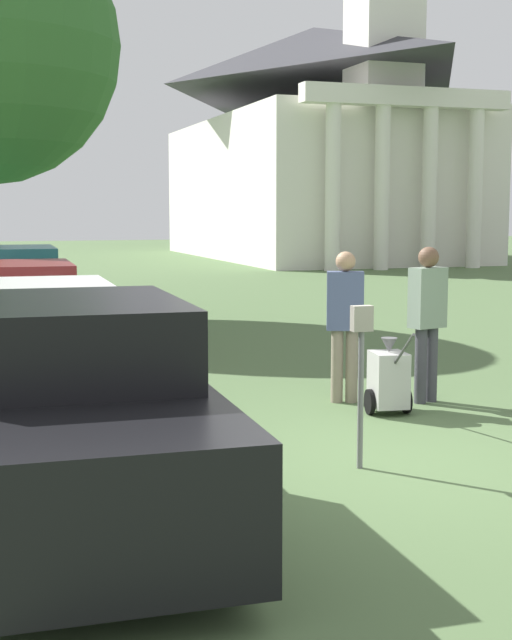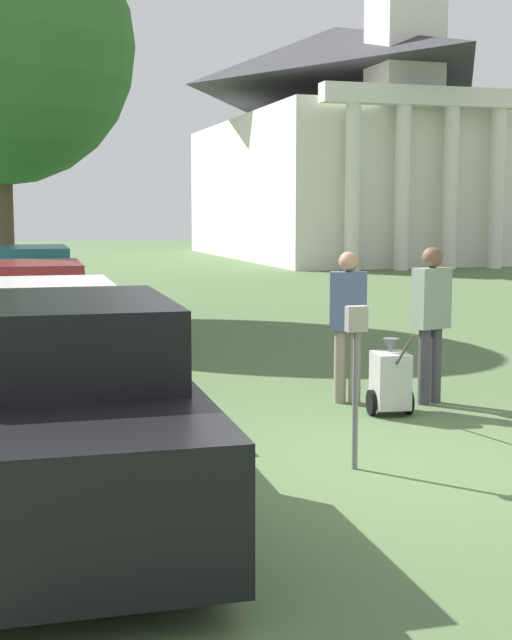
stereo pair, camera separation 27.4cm
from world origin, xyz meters
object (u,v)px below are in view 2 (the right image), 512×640
Objects in this scene: parked_car_teal at (20,294)px; parking_meter at (356,357)px; parked_car_black at (62,410)px; church at (338,140)px; person_supervisor at (431,314)px; parked_car_white at (39,351)px; parked_car_maroon at (26,314)px; person_worker at (348,317)px; equipment_cart at (390,380)px.

parked_car_teal is 9.95m from parking_meter.
parked_car_black is 36.39m from church.
parked_car_white is at bearing -25.69° from person_supervisor.
parked_car_maroon is (-0.00, 6.95, -0.05)m from parked_car_black.
parked_car_teal is (-0.00, 2.94, 0.04)m from parked_car_maroon.
parked_car_teal reaches higher than parked_car_white.
parked_car_teal is 2.93× the size of person_worker.
parking_meter is at bearing -67.66° from parked_car_maroon.
parked_car_white is at bearing 129.28° from parking_meter.
person_supervisor is 1.03m from equipment_cart.
church is at bearing -124.49° from person_supervisor.
equipment_cart is (3.66, -1.24, -0.29)m from parked_car_white.
equipment_cart is at bearing -110.62° from church.
parked_car_maroon is 2.81× the size of person_worker.
church is (15.19, 25.77, 4.81)m from parked_car_maroon.
parking_meter is at bearing -111.38° from church.
parked_car_black reaches higher than equipment_cart.
church is (15.19, 29.41, 4.81)m from parked_car_white.
church is at bearing 67.04° from parked_car_black.
person_worker is 0.95m from person_supervisor.
church reaches higher than parked_car_maroon.
person_supervisor reaches higher than parked_car_teal.
parked_car_maroon is 5.43m from person_worker.
person_supervisor reaches higher than person_worker.
person_worker is 0.97× the size of person_supervisor.
parked_car_black is 1.03× the size of parked_car_white.
person_worker reaches higher than parking_meter.
church is at bearing -89.31° from person_worker.
parking_meter is at bearing 8.08° from parked_car_black.
parking_meter is 2.68m from person_worker.
parked_car_white reaches higher than equipment_cart.
parked_car_teal is at bearing 91.94° from parked_car_maroon.
parked_car_black is 5.00m from person_supervisor.
parked_car_maroon is 2.95m from parked_car_teal.
parked_car_white is 3.50m from person_worker.
parked_car_black is 4.22m from equipment_cart.
equipment_cart is 0.05× the size of church.
person_worker is at bearing -48.61° from parked_car_maroon.
church is (15.19, 22.83, 4.77)m from parked_car_teal.
parking_meter is at bearing -115.05° from equipment_cart.
person_worker is 1.75× the size of equipment_cart.
parked_car_teal is at bearing 104.47° from parking_meter.
parked_car_maroon is 6.11m from equipment_cart.
church reaches higher than person_supervisor.
person_supervisor is 0.09× the size of church.
parked_car_black is at bearing -114.90° from church.
parked_car_white is 2.71× the size of person_worker.
parked_car_black is 3.31m from parked_car_white.
parking_meter is at bearing 91.17° from person_worker.
parked_car_black is 0.95× the size of parked_car_teal.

